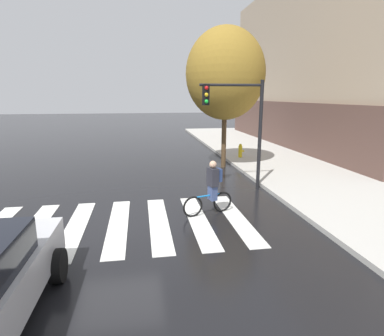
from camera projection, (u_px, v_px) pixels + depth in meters
name	position (u px, v px, depth m)	size (l,w,h in m)	color
ground_plane	(117.00, 225.00, 9.07)	(120.00, 120.00, 0.00)	black
crosswalk_stripes	(97.00, 226.00, 8.98)	(8.70, 4.11, 0.01)	silver
cyclist	(212.00, 188.00, 9.77)	(1.65, 0.56, 1.69)	black
traffic_light_near	(240.00, 116.00, 12.01)	(2.47, 0.28, 4.20)	black
fire_hydrant	(240.00, 151.00, 18.19)	(0.33, 0.22, 0.78)	gold
street_tree_near	(225.00, 74.00, 15.44)	(3.87, 3.87, 6.87)	#4C3823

